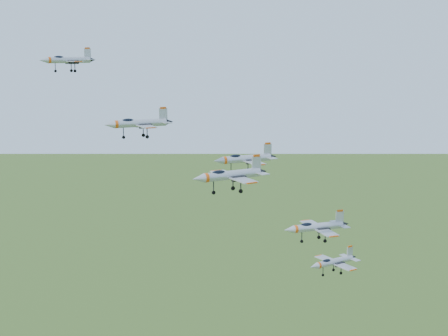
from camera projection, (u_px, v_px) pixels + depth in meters
name	position (u px, v px, depth m)	size (l,w,h in m)	color
jet_lead	(67.00, 60.00, 113.02)	(10.52, 8.91, 2.85)	#A7ABB4
jet_left_high	(138.00, 123.00, 109.05)	(12.65, 10.51, 3.38)	#A7ABB4
jet_right_high	(230.00, 175.00, 92.99)	(12.81, 10.76, 3.44)	#A7ABB4
jet_left_low	(245.00, 159.00, 115.38)	(13.04, 10.82, 3.48)	#A7ABB4
jet_right_low	(316.00, 227.00, 103.43)	(12.05, 9.90, 3.23)	#A7ABB4
jet_trail	(333.00, 262.00, 122.45)	(11.93, 10.10, 3.22)	#A7ABB4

